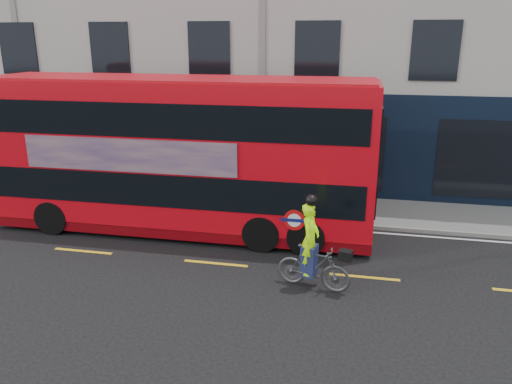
# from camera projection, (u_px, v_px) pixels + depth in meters

# --- Properties ---
(ground) EXTENTS (120.00, 120.00, 0.00)m
(ground) POSITION_uv_depth(u_px,v_px,m) (199.00, 289.00, 12.29)
(ground) COLOR black
(ground) RESTS_ON ground
(pavement) EXTENTS (60.00, 3.00, 0.12)m
(pavement) POSITION_uv_depth(u_px,v_px,m) (254.00, 204.00, 18.35)
(pavement) COLOR slate
(pavement) RESTS_ON ground
(kerb) EXTENTS (60.00, 0.12, 0.13)m
(kerb) POSITION_uv_depth(u_px,v_px,m) (245.00, 218.00, 16.95)
(kerb) COLOR gray
(kerb) RESTS_ON ground
(building_terrace) EXTENTS (50.00, 10.07, 15.00)m
(building_terrace) POSITION_uv_depth(u_px,v_px,m) (284.00, 0.00, 22.15)
(building_terrace) COLOR #A2A099
(building_terrace) RESTS_ON ground
(road_edge_line) EXTENTS (58.00, 0.10, 0.01)m
(road_edge_line) POSITION_uv_depth(u_px,v_px,m) (243.00, 223.00, 16.68)
(road_edge_line) COLOR silver
(road_edge_line) RESTS_ON ground
(lane_dashes) EXTENTS (58.00, 0.12, 0.01)m
(lane_dashes) POSITION_uv_depth(u_px,v_px,m) (216.00, 263.00, 13.69)
(lane_dashes) COLOR gold
(lane_dashes) RESTS_ON ground
(bus) EXTENTS (11.95, 2.81, 4.81)m
(bus) POSITION_uv_depth(u_px,v_px,m) (182.00, 155.00, 15.44)
(bus) COLOR red
(bus) RESTS_ON ground
(cyclist) EXTENTS (1.92, 0.91, 2.41)m
(cyclist) POSITION_uv_depth(u_px,v_px,m) (312.00, 258.00, 12.15)
(cyclist) COLOR #494D4F
(cyclist) RESTS_ON ground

